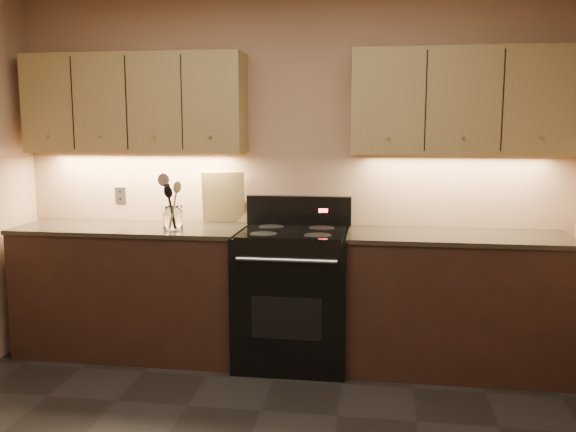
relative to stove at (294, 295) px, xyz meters
The scene contains 13 objects.
wall_back 0.88m from the stove, 104.10° to the left, with size 4.00×0.04×2.60m, color tan.
counter_left 1.18m from the stove, behind, with size 1.62×0.62×0.93m.
counter_right 1.10m from the stove, ahead, with size 1.46×0.62×0.93m.
stove is the anchor object (origin of this frame).
upper_cab_left 1.78m from the stove, behind, with size 1.60×0.30×0.70m, color tan.
upper_cab_right 1.73m from the stove, ahead, with size 1.44×0.30×0.70m, color tan.
outlet_plate 1.55m from the stove, 167.24° to the left, with size 0.09×0.01×0.12m, color #B2B5BA.
utensil_crock 0.99m from the stove, behind, with size 0.17×0.17×0.17m.
cutting_board 0.89m from the stove, 154.70° to the left, with size 0.31×0.02×0.39m, color tan.
wooden_spoon 1.06m from the stove, behind, with size 0.06×0.06×0.32m, color tan, non-canonical shape.
black_spoon 1.03m from the stove, behind, with size 0.06×0.06×0.30m, color black, non-canonical shape.
black_turner 1.03m from the stove, behind, with size 0.08×0.08×0.32m, color black, non-canonical shape.
steel_skimmer 1.04m from the stove, behind, with size 0.09×0.09×0.37m, color silver, non-canonical shape.
Camera 1 is at (0.64, -2.39, 1.63)m, focal length 38.00 mm.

